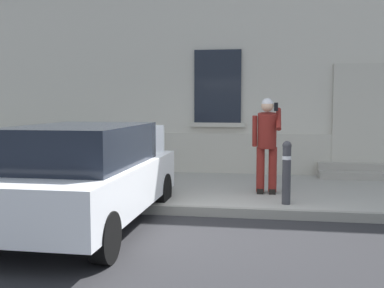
{
  "coord_description": "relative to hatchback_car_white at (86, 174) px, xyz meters",
  "views": [
    {
      "loc": [
        0.93,
        -6.28,
        1.81
      ],
      "look_at": [
        -0.35,
        1.6,
        1.1
      ],
      "focal_mm": 43.2,
      "sensor_mm": 36.0,
      "label": 1
    }
  ],
  "objects": [
    {
      "name": "ground_plane",
      "position": [
        1.64,
        0.04,
        -0.79
      ],
      "size": [
        80.0,
        80.0,
        0.0
      ],
      "primitive_type": "plane",
      "color": "#232326"
    },
    {
      "name": "sidewalk",
      "position": [
        1.64,
        2.84,
        -0.71
      ],
      "size": [
        24.0,
        3.6,
        0.15
      ],
      "primitive_type": "cube",
      "color": "#99968E",
      "rests_on": "ground"
    },
    {
      "name": "curb_edge",
      "position": [
        1.64,
        0.98,
        -0.71
      ],
      "size": [
        24.0,
        0.12,
        0.15
      ],
      "primitive_type": "cube",
      "color": "gray",
      "rests_on": "ground"
    },
    {
      "name": "building_facade",
      "position": [
        1.64,
        5.33,
        2.94
      ],
      "size": [
        24.0,
        1.52,
        7.5
      ],
      "color": "beige",
      "rests_on": "ground"
    },
    {
      "name": "entrance_stoop",
      "position": [
        4.62,
        4.37,
        -0.51
      ],
      "size": [
        1.78,
        0.64,
        0.32
      ],
      "color": "#9E998E",
      "rests_on": "sidewalk"
    },
    {
      "name": "hatchback_car_white",
      "position": [
        0.0,
        0.0,
        0.0
      ],
      "size": [
        1.82,
        4.08,
        1.5
      ],
      "color": "white",
      "rests_on": "ground"
    },
    {
      "name": "bollard_near_person",
      "position": [
        2.9,
        1.39,
        -0.08
      ],
      "size": [
        0.15,
        0.15,
        1.04
      ],
      "color": "#333338",
      "rests_on": "sidewalk"
    },
    {
      "name": "bollard_far_left",
      "position": [
        -1.28,
        1.39,
        -0.08
      ],
      "size": [
        0.15,
        0.15,
        1.04
      ],
      "color": "#333338",
      "rests_on": "sidewalk"
    },
    {
      "name": "person_on_phone",
      "position": [
        2.57,
        2.19,
        0.36
      ],
      "size": [
        0.51,
        0.49,
        1.75
      ],
      "rotation": [
        0.0,
        0.0,
        -0.29
      ],
      "color": "maroon",
      "rests_on": "sidewalk"
    },
    {
      "name": "planter_charcoal",
      "position": [
        -2.08,
        4.21,
        -0.18
      ],
      "size": [
        0.44,
        0.44,
        0.86
      ],
      "color": "#2D2D30",
      "rests_on": "sidewalk"
    }
  ]
}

